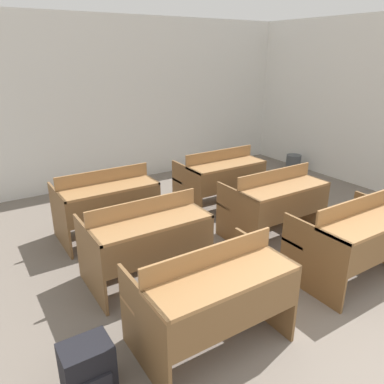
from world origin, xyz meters
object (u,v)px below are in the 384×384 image
object	(u,v)px
bench_third_right	(220,176)
wastepaper_bin	(293,163)
schoolbag	(88,368)
bench_second_right	(275,201)
bench_front_right	(355,236)
bench_front_left	(212,294)
bench_second_left	(146,237)
bench_third_left	(106,201)

from	to	relation	value
bench_third_right	wastepaper_bin	xyz separation A→B (m)	(2.29, 0.67, -0.31)
schoolbag	bench_second_right	bearing A→B (deg)	20.66
bench_second_right	bench_third_right	world-z (taller)	same
bench_front_right	bench_third_right	distance (m)	2.25
bench_front_left	bench_front_right	bearing A→B (deg)	0.13
bench_second_left	schoolbag	distance (m)	1.41
bench_front_right	bench_third_left	xyz separation A→B (m)	(-1.76, 2.23, 0.00)
bench_third_left	bench_third_right	xyz separation A→B (m)	(1.77, 0.02, 0.00)
bench_second_right	wastepaper_bin	distance (m)	2.94
bench_front_left	wastepaper_bin	world-z (taller)	bench_front_left
bench_third_left	wastepaper_bin	size ratio (longest dim) A/B	3.65
wastepaper_bin	bench_front_left	bearing A→B (deg)	-144.16
bench_front_left	bench_second_left	bearing A→B (deg)	90.80
bench_second_left	bench_second_right	distance (m)	1.77
bench_front_left	bench_third_left	size ratio (longest dim) A/B	1.00
bench_second_left	bench_third_right	world-z (taller)	same
bench_front_left	bench_second_left	distance (m)	1.10
bench_second_left	bench_second_right	xyz separation A→B (m)	(1.77, 0.02, 0.00)
bench_front_left	bench_third_right	xyz separation A→B (m)	(1.76, 2.26, 0.00)
bench_second_left	bench_second_right	world-z (taller)	same
wastepaper_bin	bench_second_right	bearing A→B (deg)	-141.87
bench_front_left	bench_third_left	distance (m)	2.24
bench_front_right	wastepaper_bin	distance (m)	3.73
wastepaper_bin	bench_third_left	bearing A→B (deg)	-170.32
bench_front_right	bench_third_right	xyz separation A→B (m)	(0.01, 2.25, 0.00)
bench_second_right	bench_second_left	bearing A→B (deg)	-179.40
schoolbag	bench_second_left	bearing A→B (deg)	46.75
schoolbag	bench_third_right	bearing A→B (deg)	38.36
wastepaper_bin	schoolbag	distance (m)	5.76
wastepaper_bin	bench_front_right	bearing A→B (deg)	-128.18
bench_front_right	bench_second_left	xyz separation A→B (m)	(-1.77, 1.10, 0.00)
wastepaper_bin	schoolbag	xyz separation A→B (m)	(-5.01, -2.83, 0.03)
bench_third_left	bench_third_right	size ratio (longest dim) A/B	1.00
bench_front_left	bench_second_right	size ratio (longest dim) A/B	1.00
bench_front_right	schoolbag	distance (m)	2.73
bench_front_left	bench_front_right	world-z (taller)	same
wastepaper_bin	schoolbag	world-z (taller)	schoolbag
bench_front_left	schoolbag	xyz separation A→B (m)	(-0.96, 0.10, -0.29)
bench_front_left	bench_front_right	distance (m)	1.75
bench_second_left	bench_second_right	bearing A→B (deg)	0.60
bench_front_right	wastepaper_bin	size ratio (longest dim) A/B	3.65
bench_front_right	bench_third_left	world-z (taller)	same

